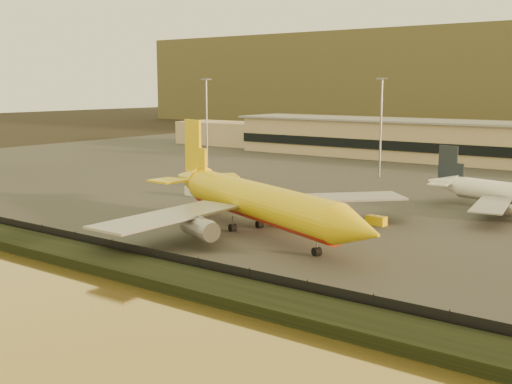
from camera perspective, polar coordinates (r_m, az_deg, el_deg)
ground at (r=97.16m, az=-4.46°, el=-4.70°), size 900.00×900.00×0.00m
embankment at (r=85.31m, az=-12.00°, el=-6.40°), size 320.00×7.00×1.40m
tarmac at (r=178.80m, az=15.87°, el=1.52°), size 320.00×220.00×0.20m
perimeter_fence at (r=87.75m, az=-10.06°, el=-5.49°), size 300.00×0.05×2.20m
terminal_building at (r=211.67m, az=15.20°, el=4.40°), size 202.00×25.00×12.60m
apron_light_masts at (r=153.62m, az=18.73°, el=5.98°), size 152.20×12.20×25.40m
dhl_cargo_jet at (r=102.24m, az=0.00°, el=-0.89°), size 55.32×52.34×17.22m
gse_vehicle_yellow at (r=111.16m, az=10.64°, el=-2.50°), size 3.66×1.96×1.58m
gse_vehicle_white at (r=138.57m, az=-5.50°, el=0.07°), size 4.67×2.67×1.98m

